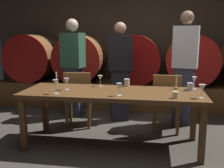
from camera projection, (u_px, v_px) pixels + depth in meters
ground_plane at (120, 153)px, 3.27m from camera, size 8.06×8.06×0.00m
back_wall at (136, 44)px, 5.69m from camera, size 6.20×0.24×2.46m
barrel_shelf at (134, 94)px, 5.35m from camera, size 5.58×0.90×0.49m
wine_barrel_far_left at (34, 57)px, 5.53m from camera, size 0.95×0.91×0.95m
wine_barrel_left at (81, 58)px, 5.38m from camera, size 0.95×0.91×0.95m
wine_barrel_center at (136, 59)px, 5.21m from camera, size 0.95×0.91×0.95m
wine_barrel_right at (190, 60)px, 5.05m from camera, size 0.95×0.91×0.95m
dining_table at (113, 97)px, 3.38m from camera, size 2.30×0.80×0.73m
chair_left at (78, 97)px, 4.12m from camera, size 0.45×0.45×0.88m
chair_right at (167, 100)px, 3.89m from camera, size 0.42×0.42×0.88m
guest_left at (73, 67)px, 4.63m from camera, size 0.43×0.33×1.70m
guest_center at (120, 71)px, 4.38m from camera, size 0.42×0.32×1.64m
guest_right at (185, 67)px, 4.19m from camera, size 0.42×0.32×1.80m
candle_left at (56, 81)px, 3.83m from camera, size 0.05×0.05×0.19m
candle_right at (176, 85)px, 3.49m from camera, size 0.05×0.05×0.21m
wine_glass_far_left at (56, 84)px, 3.20m from camera, size 0.07×0.07×0.18m
wine_glass_left at (67, 82)px, 3.44m from camera, size 0.07×0.07×0.15m
wine_glass_center_left at (100, 78)px, 3.66m from camera, size 0.07×0.07×0.15m
wine_glass_center_right at (119, 87)px, 3.11m from camera, size 0.07×0.07×0.15m
wine_glass_right at (194, 80)px, 3.47m from camera, size 0.07×0.07×0.17m
wine_glass_far_right at (202, 88)px, 2.99m from camera, size 0.08×0.08×0.16m
cup_left at (127, 83)px, 3.67m from camera, size 0.08×0.08×0.10m
cup_center at (175, 95)px, 3.00m from camera, size 0.07×0.07×0.08m
cup_right at (190, 87)px, 3.40m from camera, size 0.08×0.08×0.10m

